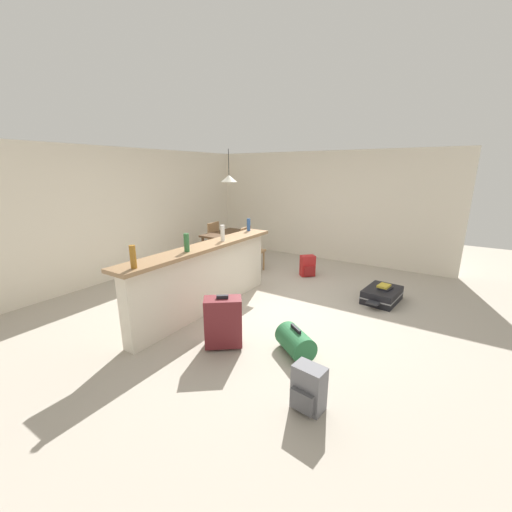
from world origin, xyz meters
name	(u,v)px	position (x,y,z in m)	size (l,w,h in m)	color
ground_plane	(262,302)	(0.00, 0.00, -0.03)	(13.00, 13.00, 0.05)	#ADA393
wall_back	(135,212)	(0.00, 3.05, 1.25)	(6.60, 0.10, 2.50)	silver
wall_right	(319,206)	(3.05, 0.30, 1.25)	(0.10, 6.00, 2.50)	silver
partition_half_wall	(206,280)	(-0.75, 0.52, 0.49)	(2.80, 0.20, 0.97)	silver
bar_countertop	(205,247)	(-0.75, 0.52, 1.00)	(2.96, 0.40, 0.05)	#93704C
bottle_amber	(133,257)	(-2.01, 0.43, 1.15)	(0.07, 0.07, 0.26)	#9E661E
bottle_green	(187,243)	(-1.15, 0.47, 1.14)	(0.07, 0.07, 0.24)	#2D6B38
bottle_white	(223,233)	(-0.38, 0.48, 1.14)	(0.06, 0.06, 0.25)	silver
bottle_blue	(249,225)	(0.54, 0.62, 1.13)	(0.06, 0.06, 0.22)	#284C89
dining_table	(229,237)	(1.30, 1.64, 0.65)	(1.10, 0.80, 0.74)	#4C331E
dining_chair_near_partition	(250,247)	(1.25, 1.06, 0.52)	(0.44, 0.44, 0.93)	#9E754C
dining_chair_far_side	(210,240)	(1.32, 2.22, 0.52)	(0.43, 0.43, 0.93)	#9E754C
pendant_lamp	(229,179)	(1.31, 1.63, 1.90)	(0.34, 0.34, 0.71)	black
suitcase_flat_black	(382,295)	(1.04, -1.66, 0.11)	(0.86, 0.57, 0.22)	black
backpack_grey	(308,389)	(-1.84, -1.62, 0.20)	(0.27, 0.30, 0.42)	slate
backpack_red	(308,266)	(1.58, -0.11, 0.20)	(0.34, 0.34, 0.42)	red
duffel_bag_green	(295,342)	(-1.11, -1.14, 0.15)	(0.52, 0.56, 0.34)	#286B3D
suitcase_upright_maroon	(223,322)	(-1.44, -0.34, 0.33)	(0.46, 0.49, 0.67)	maroon
book_stack	(385,287)	(1.05, -1.69, 0.25)	(0.26, 0.23, 0.06)	black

